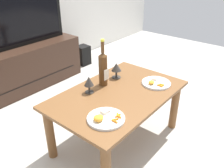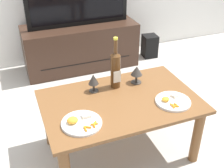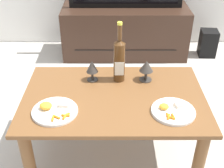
{
  "view_description": "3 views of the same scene",
  "coord_description": "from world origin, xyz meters",
  "px_view_note": "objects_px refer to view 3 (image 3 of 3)",
  "views": [
    {
      "loc": [
        -1.3,
        -1.01,
        1.43
      ],
      "look_at": [
        -0.05,
        0.02,
        0.57
      ],
      "focal_mm": 38.28,
      "sensor_mm": 36.0,
      "label": 1
    },
    {
      "loc": [
        -0.66,
        -1.53,
        1.61
      ],
      "look_at": [
        -0.04,
        0.07,
        0.58
      ],
      "focal_mm": 45.81,
      "sensor_mm": 36.0,
      "label": 2
    },
    {
      "loc": [
        -0.01,
        -1.45,
        1.51
      ],
      "look_at": [
        -0.01,
        0.03,
        0.55
      ],
      "focal_mm": 47.33,
      "sensor_mm": 36.0,
      "label": 3
    }
  ],
  "objects_px": {
    "tv_stand": "(124,31)",
    "goblet_left": "(91,68)",
    "floor_speaker": "(207,43)",
    "dinner_plate_left": "(53,110)",
    "goblet_right": "(145,67)",
    "wine_bottle": "(118,59)",
    "dining_table": "(113,108)",
    "dinner_plate_right": "(172,110)"
  },
  "relations": [
    {
      "from": "wine_bottle",
      "to": "dining_table",
      "type": "bearing_deg",
      "value": -100.72
    },
    {
      "from": "goblet_left",
      "to": "dinner_plate_right",
      "type": "height_order",
      "value": "goblet_left"
    },
    {
      "from": "tv_stand",
      "to": "goblet_right",
      "type": "distance_m",
      "value": 1.37
    },
    {
      "from": "tv_stand",
      "to": "goblet_left",
      "type": "height_order",
      "value": "goblet_left"
    },
    {
      "from": "wine_bottle",
      "to": "dinner_plate_right",
      "type": "distance_m",
      "value": 0.47
    },
    {
      "from": "wine_bottle",
      "to": "goblet_left",
      "type": "bearing_deg",
      "value": -178.89
    },
    {
      "from": "goblet_left",
      "to": "floor_speaker",
      "type": "bearing_deg",
      "value": 47.82
    },
    {
      "from": "goblet_left",
      "to": "dinner_plate_left",
      "type": "xyz_separation_m",
      "value": [
        -0.19,
        -0.34,
        -0.08
      ]
    },
    {
      "from": "tv_stand",
      "to": "wine_bottle",
      "type": "bearing_deg",
      "value": -93.97
    },
    {
      "from": "dining_table",
      "to": "dinner_plate_left",
      "type": "bearing_deg",
      "value": -154.89
    },
    {
      "from": "floor_speaker",
      "to": "goblet_left",
      "type": "height_order",
      "value": "goblet_left"
    },
    {
      "from": "goblet_left",
      "to": "goblet_right",
      "type": "distance_m",
      "value": 0.35
    },
    {
      "from": "dining_table",
      "to": "dinner_plate_right",
      "type": "height_order",
      "value": "dinner_plate_right"
    },
    {
      "from": "goblet_right",
      "to": "dinner_plate_left",
      "type": "bearing_deg",
      "value": -148.09
    },
    {
      "from": "dining_table",
      "to": "floor_speaker",
      "type": "relative_size",
      "value": 3.85
    },
    {
      "from": "floor_speaker",
      "to": "dinner_plate_right",
      "type": "bearing_deg",
      "value": -108.21
    },
    {
      "from": "tv_stand",
      "to": "goblet_left",
      "type": "xyz_separation_m",
      "value": [
        -0.26,
        -1.33,
        0.31
      ]
    },
    {
      "from": "dining_table",
      "to": "tv_stand",
      "type": "distance_m",
      "value": 1.52
    },
    {
      "from": "goblet_left",
      "to": "dinner_plate_left",
      "type": "height_order",
      "value": "goblet_left"
    },
    {
      "from": "tv_stand",
      "to": "dinner_plate_left",
      "type": "xyz_separation_m",
      "value": [
        -0.46,
        -1.67,
        0.23
      ]
    },
    {
      "from": "tv_stand",
      "to": "goblet_right",
      "type": "relative_size",
      "value": 9.25
    },
    {
      "from": "tv_stand",
      "to": "floor_speaker",
      "type": "relative_size",
      "value": 4.57
    },
    {
      "from": "dining_table",
      "to": "floor_speaker",
      "type": "xyz_separation_m",
      "value": [
        1.03,
        1.47,
        -0.25
      ]
    },
    {
      "from": "wine_bottle",
      "to": "floor_speaker",
      "type": "bearing_deg",
      "value": 52.27
    },
    {
      "from": "wine_bottle",
      "to": "goblet_left",
      "type": "xyz_separation_m",
      "value": [
        -0.17,
        -0.0,
        -0.06
      ]
    },
    {
      "from": "dining_table",
      "to": "wine_bottle",
      "type": "distance_m",
      "value": 0.31
    },
    {
      "from": "floor_speaker",
      "to": "goblet_right",
      "type": "xyz_separation_m",
      "value": [
        -0.82,
        -1.29,
        0.44
      ]
    },
    {
      "from": "floor_speaker",
      "to": "goblet_left",
      "type": "bearing_deg",
      "value": -127.05
    },
    {
      "from": "dinner_plate_left",
      "to": "floor_speaker",
      "type": "bearing_deg",
      "value": 50.04
    },
    {
      "from": "dinner_plate_right",
      "to": "goblet_right",
      "type": "bearing_deg",
      "value": 109.54
    },
    {
      "from": "floor_speaker",
      "to": "dinner_plate_left",
      "type": "height_order",
      "value": "dinner_plate_left"
    },
    {
      "from": "dining_table",
      "to": "dinner_plate_right",
      "type": "bearing_deg",
      "value": -25.56
    },
    {
      "from": "tv_stand",
      "to": "dinner_plate_right",
      "type": "xyz_separation_m",
      "value": [
        0.2,
        -1.67,
        0.23
      ]
    },
    {
      "from": "wine_bottle",
      "to": "goblet_left",
      "type": "relative_size",
      "value": 2.82
    },
    {
      "from": "goblet_right",
      "to": "dinner_plate_right",
      "type": "bearing_deg",
      "value": -70.46
    },
    {
      "from": "floor_speaker",
      "to": "tv_stand",
      "type": "bearing_deg",
      "value": -177.75
    },
    {
      "from": "goblet_left",
      "to": "dinner_plate_left",
      "type": "relative_size",
      "value": 0.55
    },
    {
      "from": "goblet_right",
      "to": "wine_bottle",
      "type": "bearing_deg",
      "value": 178.89
    },
    {
      "from": "dinner_plate_left",
      "to": "dinner_plate_right",
      "type": "xyz_separation_m",
      "value": [
        0.66,
        -0.0,
        -0.0
      ]
    },
    {
      "from": "goblet_right",
      "to": "goblet_left",
      "type": "bearing_deg",
      "value": -180.0
    },
    {
      "from": "dining_table",
      "to": "wine_bottle",
      "type": "xyz_separation_m",
      "value": [
        0.03,
        0.18,
        0.24
      ]
    },
    {
      "from": "dining_table",
      "to": "dinner_plate_left",
      "type": "relative_size",
      "value": 4.27
    }
  ]
}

